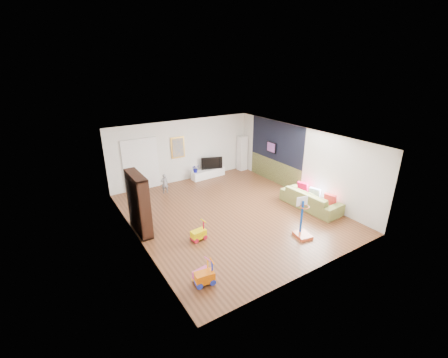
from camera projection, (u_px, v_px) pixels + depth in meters
floor at (230, 213)px, 10.58m from camera, size 6.50×7.50×0.00m
ceiling at (231, 138)px, 9.59m from camera, size 6.50×7.50×0.00m
wall_back at (183, 151)px, 13.03m from camera, size 6.50×0.00×2.70m
wall_front at (317, 225)px, 7.14m from camera, size 6.50×0.00×2.70m
wall_left at (135, 199)px, 8.47m from camera, size 0.00×7.50×2.70m
wall_right at (300, 161)px, 11.70m from camera, size 0.00×7.50×2.70m
navy_accent at (276, 141)px, 12.61m from camera, size 0.01×3.20×1.70m
olive_wainscot at (274, 171)px, 13.11m from camera, size 0.01×3.20×1.00m
doorway at (141, 165)px, 12.16m from camera, size 1.45×0.06×2.10m
painting_back at (178, 148)px, 12.80m from camera, size 0.62×0.06×0.92m
artwork_right at (271, 147)px, 12.84m from camera, size 0.04×0.56×0.46m
media_console at (208, 173)px, 13.75m from camera, size 1.64×0.50×0.38m
tall_cabinet at (242, 153)px, 14.51m from camera, size 0.40×0.40×1.67m
bookshelf at (139, 204)px, 9.11m from camera, size 0.35×1.31×1.91m
sofa at (311, 199)px, 10.84m from camera, size 1.00×2.30×0.66m
basketball_hoop at (304, 218)px, 8.91m from camera, size 0.53×0.60×1.26m
ride_on_yellow at (198, 231)px, 8.88m from camera, size 0.47×0.32×0.59m
ride_on_orange at (204, 273)px, 7.09m from camera, size 0.50×0.35×0.62m
ride_on_pink at (202, 271)px, 7.20m from camera, size 0.45×0.32×0.56m
child at (165, 184)px, 12.02m from camera, size 0.31×0.21×0.81m
tv at (211, 163)px, 13.73m from camera, size 0.97×0.42×0.56m
vase_plant at (196, 169)px, 13.27m from camera, size 0.33×0.28×0.36m
pillow_left at (330, 199)px, 10.40m from camera, size 0.20×0.42×0.41m
pillow_center at (315, 193)px, 10.91m from camera, size 0.21×0.41×0.39m
pillow_right at (303, 187)px, 11.41m from camera, size 0.21×0.41×0.40m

